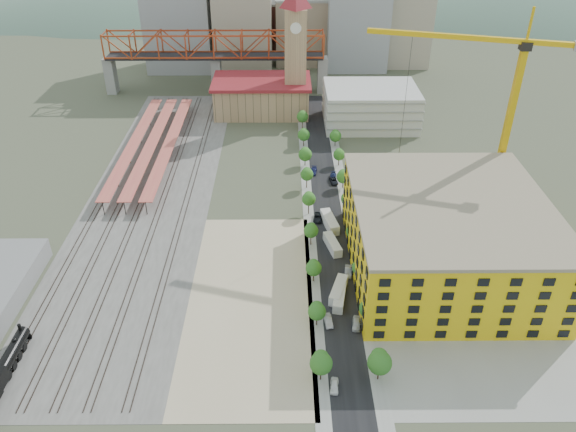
{
  "coord_description": "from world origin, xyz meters",
  "views": [
    {
      "loc": [
        3.76,
        -129.23,
        83.82
      ],
      "look_at": [
        4.59,
        -11.94,
        10.0
      ],
      "focal_mm": 35.0,
      "sensor_mm": 36.0,
      "label": 1
    }
  ],
  "objects_px": {
    "construction_building": "(447,236)",
    "site_trailer_d": "(330,222)",
    "clock_tower": "(295,40)",
    "locomotive": "(5,367)",
    "site_trailer_c": "(333,245)",
    "site_trailer_a": "(339,298)",
    "tower_crane": "(500,93)",
    "car_0": "(334,386)",
    "site_trailer_b": "(338,290)"
  },
  "relations": [
    {
      "from": "tower_crane",
      "to": "site_trailer_a",
      "type": "distance_m",
      "value": 67.37
    },
    {
      "from": "tower_crane",
      "to": "locomotive",
      "type": "bearing_deg",
      "value": -150.77
    },
    {
      "from": "site_trailer_d",
      "to": "car_0",
      "type": "distance_m",
      "value": 55.96
    },
    {
      "from": "clock_tower",
      "to": "site_trailer_a",
      "type": "bearing_deg",
      "value": -85.94
    },
    {
      "from": "construction_building",
      "to": "site_trailer_b",
      "type": "xyz_separation_m",
      "value": [
        -26.0,
        -10.01,
        -8.14
      ]
    },
    {
      "from": "clock_tower",
      "to": "site_trailer_c",
      "type": "relative_size",
      "value": 5.81
    },
    {
      "from": "locomotive",
      "to": "site_trailer_a",
      "type": "xyz_separation_m",
      "value": [
        66.0,
        20.6,
        -0.86
      ]
    },
    {
      "from": "construction_building",
      "to": "site_trailer_d",
      "type": "height_order",
      "value": "construction_building"
    },
    {
      "from": "construction_building",
      "to": "site_trailer_d",
      "type": "distance_m",
      "value": 33.01
    },
    {
      "from": "site_trailer_a",
      "to": "construction_building",
      "type": "bearing_deg",
      "value": 36.49
    },
    {
      "from": "construction_building",
      "to": "locomotive",
      "type": "xyz_separation_m",
      "value": [
        -92.0,
        -33.23,
        -7.37
      ]
    },
    {
      "from": "site_trailer_a",
      "to": "site_trailer_d",
      "type": "relative_size",
      "value": 0.85
    },
    {
      "from": "construction_building",
      "to": "site_trailer_b",
      "type": "bearing_deg",
      "value": -158.94
    },
    {
      "from": "construction_building",
      "to": "tower_crane",
      "type": "relative_size",
      "value": 0.91
    },
    {
      "from": "site_trailer_d",
      "to": "car_0",
      "type": "xyz_separation_m",
      "value": [
        -3.0,
        -55.87,
        -0.72
      ]
    },
    {
      "from": "construction_building",
      "to": "tower_crane",
      "type": "xyz_separation_m",
      "value": [
        16.66,
        27.59,
        24.95
      ]
    },
    {
      "from": "locomotive",
      "to": "construction_building",
      "type": "bearing_deg",
      "value": 19.86
    },
    {
      "from": "site_trailer_b",
      "to": "site_trailer_d",
      "type": "relative_size",
      "value": 0.92
    },
    {
      "from": "clock_tower",
      "to": "site_trailer_d",
      "type": "height_order",
      "value": "clock_tower"
    },
    {
      "from": "construction_building",
      "to": "locomotive",
      "type": "distance_m",
      "value": 98.09
    },
    {
      "from": "site_trailer_a",
      "to": "site_trailer_c",
      "type": "relative_size",
      "value": 0.96
    },
    {
      "from": "site_trailer_c",
      "to": "site_trailer_d",
      "type": "distance_m",
      "value": 10.49
    },
    {
      "from": "construction_building",
      "to": "car_0",
      "type": "relative_size",
      "value": 12.96
    },
    {
      "from": "clock_tower",
      "to": "tower_crane",
      "type": "distance_m",
      "value": 88.55
    },
    {
      "from": "clock_tower",
      "to": "site_trailer_a",
      "type": "distance_m",
      "value": 116.21
    },
    {
      "from": "tower_crane",
      "to": "site_trailer_d",
      "type": "distance_m",
      "value": 54.65
    },
    {
      "from": "locomotive",
      "to": "site_trailer_d",
      "type": "bearing_deg",
      "value": 38.19
    },
    {
      "from": "site_trailer_c",
      "to": "locomotive",
      "type": "bearing_deg",
      "value": -162.07
    },
    {
      "from": "construction_building",
      "to": "clock_tower",
      "type": "bearing_deg",
      "value": 108.78
    },
    {
      "from": "locomotive",
      "to": "site_trailer_a",
      "type": "height_order",
      "value": "locomotive"
    },
    {
      "from": "site_trailer_d",
      "to": "car_0",
      "type": "height_order",
      "value": "site_trailer_d"
    },
    {
      "from": "site_trailer_a",
      "to": "site_trailer_d",
      "type": "xyz_separation_m",
      "value": [
        0.0,
        31.31,
        0.21
      ]
    },
    {
      "from": "site_trailer_d",
      "to": "site_trailer_a",
      "type": "bearing_deg",
      "value": -102.13
    },
    {
      "from": "tower_crane",
      "to": "site_trailer_c",
      "type": "bearing_deg",
      "value": -155.55
    },
    {
      "from": "site_trailer_b",
      "to": "locomotive",
      "type": "bearing_deg",
      "value": -142.79
    },
    {
      "from": "site_trailer_c",
      "to": "car_0",
      "type": "relative_size",
      "value": 2.29
    },
    {
      "from": "construction_building",
      "to": "site_trailer_b",
      "type": "height_order",
      "value": "construction_building"
    },
    {
      "from": "construction_building",
      "to": "site_trailer_a",
      "type": "distance_m",
      "value": 30.05
    },
    {
      "from": "construction_building",
      "to": "site_trailer_d",
      "type": "relative_size",
      "value": 5.0
    },
    {
      "from": "site_trailer_d",
      "to": "tower_crane",
      "type": "bearing_deg",
      "value": -0.34
    },
    {
      "from": "car_0",
      "to": "site_trailer_b",
      "type": "bearing_deg",
      "value": 89.76
    },
    {
      "from": "site_trailer_a",
      "to": "clock_tower",
      "type": "bearing_deg",
      "value": 104.66
    },
    {
      "from": "site_trailer_c",
      "to": "site_trailer_d",
      "type": "relative_size",
      "value": 0.88
    },
    {
      "from": "locomotive",
      "to": "site_trailer_c",
      "type": "height_order",
      "value": "locomotive"
    },
    {
      "from": "site_trailer_b",
      "to": "site_trailer_c",
      "type": "bearing_deg",
      "value": 107.83
    },
    {
      "from": "clock_tower",
      "to": "site_trailer_c",
      "type": "bearing_deg",
      "value": -85.02
    },
    {
      "from": "clock_tower",
      "to": "site_trailer_d",
      "type": "relative_size",
      "value": 5.14
    },
    {
      "from": "site_trailer_c",
      "to": "car_0",
      "type": "distance_m",
      "value": 45.49
    },
    {
      "from": "site_trailer_a",
      "to": "site_trailer_d",
      "type": "bearing_deg",
      "value": 100.59
    },
    {
      "from": "clock_tower",
      "to": "tower_crane",
      "type": "height_order",
      "value": "tower_crane"
    }
  ]
}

